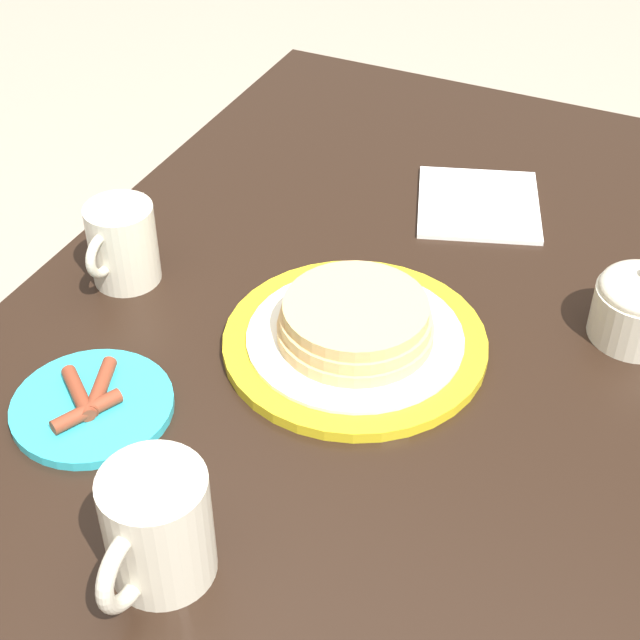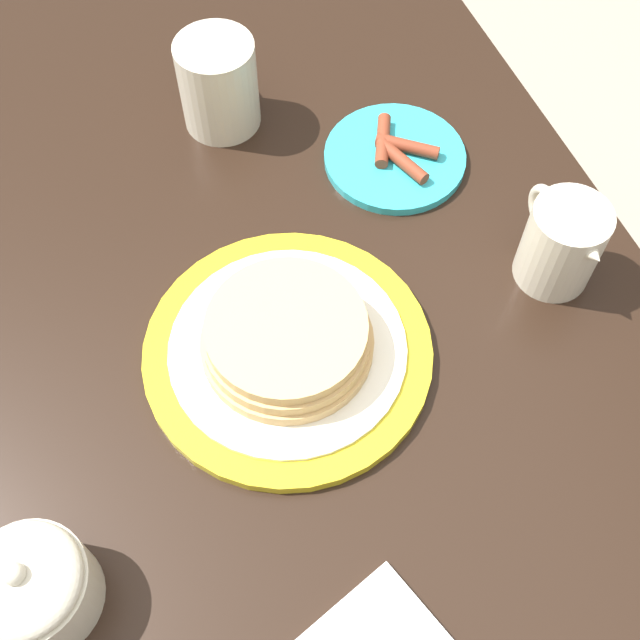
# 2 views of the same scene
# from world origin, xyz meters

# --- Properties ---
(dining_table) EXTENTS (1.28, 0.84, 0.72)m
(dining_table) POSITION_xyz_m (0.00, 0.00, 0.60)
(dining_table) COLOR black
(dining_table) RESTS_ON ground_plane
(pancake_plate) EXTENTS (0.27, 0.27, 0.06)m
(pancake_plate) POSITION_xyz_m (-0.03, -0.05, 0.74)
(pancake_plate) COLOR gold
(pancake_plate) RESTS_ON dining_table
(side_plate_bacon) EXTENTS (0.15, 0.15, 0.02)m
(side_plate_bacon) POSITION_xyz_m (0.16, -0.24, 0.73)
(side_plate_bacon) COLOR #2DADBC
(side_plate_bacon) RESTS_ON dining_table
(coffee_mug) EXTENTS (0.12, 0.08, 0.10)m
(coffee_mug) POSITION_xyz_m (0.29, -0.08, 0.77)
(coffee_mug) COLOR beige
(coffee_mug) RESTS_ON dining_table
(creamer_pitcher) EXTENTS (0.11, 0.07, 0.10)m
(creamer_pitcher) POSITION_xyz_m (-0.03, -0.32, 0.77)
(creamer_pitcher) COLOR beige
(creamer_pitcher) RESTS_ON dining_table
(sugar_bowl) EXTENTS (0.09, 0.09, 0.09)m
(sugar_bowl) POSITION_xyz_m (-0.16, 0.20, 0.76)
(sugar_bowl) COLOR beige
(sugar_bowl) RESTS_ON dining_table
(napkin) EXTENTS (0.19, 0.19, 0.01)m
(napkin) POSITION_xyz_m (-0.33, -0.02, 0.73)
(napkin) COLOR white
(napkin) RESTS_ON dining_table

